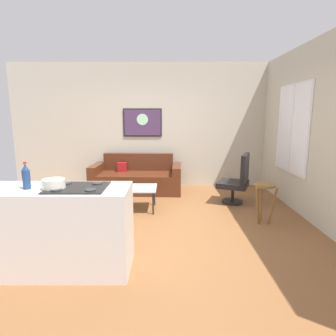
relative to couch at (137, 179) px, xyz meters
name	(u,v)px	position (x,y,z in m)	size (l,w,h in m)	color
ground	(144,224)	(0.30, -1.87, -0.30)	(6.40, 6.40, 0.04)	brown
back_wall	(152,126)	(0.30, 0.56, 1.12)	(6.40, 0.05, 2.80)	beige
right_wall	(311,131)	(2.93, -1.57, 1.12)	(0.05, 6.40, 2.80)	beige
couch	(137,179)	(0.00, 0.00, 0.00)	(1.96, 0.92, 0.80)	#4F2514
coffee_table	(130,189)	(0.00, -1.23, 0.10)	(0.95, 0.59, 0.40)	silver
armchair	(238,180)	(1.98, -0.87, 0.18)	(0.71, 0.72, 0.95)	black
bar_stool	(265,193)	(2.16, -1.86, 0.20)	(0.35, 0.35, 0.62)	brown
kitchen_counter	(53,229)	(-0.55, -3.20, 0.18)	(1.66, 0.62, 0.94)	silver
soda_bottle_2	(26,177)	(-0.77, -3.23, 0.77)	(0.08, 0.08, 0.28)	navy
mixing_bowl	(54,184)	(-0.48, -3.25, 0.69)	(0.23, 0.23, 0.11)	silver
wall_painting	(143,122)	(0.10, 0.52, 1.20)	(0.88, 0.03, 0.63)	black
window	(292,129)	(2.89, -0.97, 1.13)	(0.03, 1.29, 1.58)	silver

